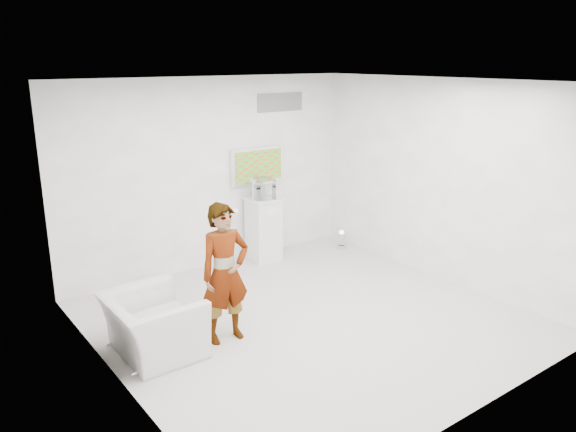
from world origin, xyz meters
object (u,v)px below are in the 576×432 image
(person, at_px, (225,273))
(armchair, at_px, (153,325))
(tv, at_px, (257,166))
(floor_uplight, at_px, (341,240))
(pedestal, at_px, (264,229))

(person, xyz_separation_m, armchair, (-0.84, 0.20, -0.49))
(tv, xyz_separation_m, floor_uplight, (1.36, -0.61, -1.40))
(pedestal, bearing_deg, tv, 75.39)
(tv, distance_m, person, 3.10)
(tv, xyz_separation_m, armchair, (-2.82, -2.07, -1.20))
(armchair, xyz_separation_m, floor_uplight, (4.19, 1.47, -0.20))
(tv, bearing_deg, armchair, -143.69)
(tv, bearing_deg, pedestal, -104.61)
(person, xyz_separation_m, pedestal, (1.91, 2.01, -0.31))
(tv, bearing_deg, person, -131.01)
(tv, xyz_separation_m, person, (-1.98, -2.28, -0.71))
(armchair, distance_m, pedestal, 3.30)
(pedestal, distance_m, floor_uplight, 1.52)
(pedestal, relative_size, floor_uplight, 3.43)
(tv, xyz_separation_m, pedestal, (-0.07, -0.27, -1.02))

